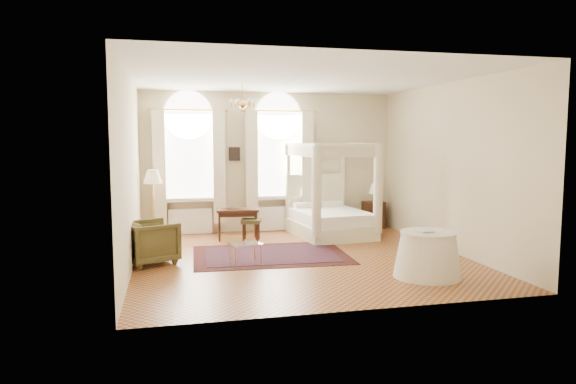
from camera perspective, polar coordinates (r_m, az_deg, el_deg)
name	(u,v)px	position (r m, az deg, el deg)	size (l,w,h in m)	color
ground	(301,258)	(9.62, 1.45, -7.33)	(6.00, 6.00, 0.00)	#AE6832
room_walls	(301,151)	(9.36, 1.49, 4.54)	(6.00, 6.00, 6.00)	beige
window_left	(189,170)	(11.96, -10.90, 2.39)	(1.62, 0.27, 3.29)	white
window_right	(279,169)	(12.23, -1.00, 2.58)	(1.62, 0.27, 3.29)	white
chandelier	(242,103)	(10.39, -5.08, 9.78)	(0.51, 0.45, 0.50)	#C38B41
wall_pictures	(274,152)	(12.28, -1.62, 4.47)	(2.54, 0.03, 0.39)	black
canopy_bed	(331,215)	(11.69, 4.76, -2.57)	(1.78, 2.11, 2.11)	beige
nightstand	(373,215)	(12.88, 9.48, -2.51)	(0.46, 0.42, 0.66)	#34180E
nightstand_lamp	(375,190)	(12.71, 9.68, 0.23)	(0.31, 0.31, 0.45)	#C38B41
writing_desk	(238,213)	(11.28, -5.62, -2.38)	(0.95, 0.56, 0.68)	#34180E
laptop	(232,208)	(11.30, -6.20, -1.81)	(0.32, 0.20, 0.02)	black
stool	(251,223)	(11.17, -4.12, -3.43)	(0.50, 0.50, 0.47)	#4A4220
armchair	(151,242)	(9.44, -14.99, -5.41)	(0.82, 0.84, 0.77)	#433D1D
coffee_table	(245,245)	(9.13, -4.76, -5.92)	(0.61, 0.48, 0.37)	white
floor_lamp	(153,180)	(11.35, -14.79, 1.26)	(0.40, 0.40, 1.55)	#C38B41
oriental_rug	(271,255)	(9.85, -1.95, -6.98)	(2.99, 2.22, 0.01)	#3D120E
side_table	(428,255)	(8.57, 15.24, -6.73)	(1.08, 1.08, 0.74)	white
book	(418,231)	(8.42, 14.27, -4.23)	(0.21, 0.29, 0.03)	black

